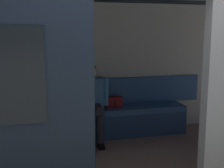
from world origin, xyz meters
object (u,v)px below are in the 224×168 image
(person_seated, at_px, (91,97))
(bench_seat, at_px, (105,116))
(handbag, at_px, (114,102))
(book, at_px, (71,109))
(train_car, at_px, (113,48))
(grab_pole_door, at_px, (92,94))

(person_seated, bearing_deg, bench_seat, -166.79)
(handbag, bearing_deg, person_seated, 17.20)
(book, bearing_deg, handbag, 158.30)
(train_car, xyz_separation_m, person_seated, (0.14, -0.84, -0.79))
(train_car, height_order, handbag, train_car)
(handbag, distance_m, grab_pole_door, 1.84)
(person_seated, xyz_separation_m, grab_pole_door, (0.24, 1.54, 0.37))
(bench_seat, distance_m, grab_pole_door, 1.80)
(train_car, relative_size, grab_pole_door, 3.00)
(train_car, xyz_separation_m, bench_seat, (-0.08, -0.90, -1.12))
(person_seated, height_order, grab_pole_door, grab_pole_door)
(grab_pole_door, bearing_deg, bench_seat, -106.20)
(train_car, distance_m, person_seated, 1.17)
(book, bearing_deg, train_car, 93.90)
(bench_seat, xyz_separation_m, handbag, (-0.17, -0.07, 0.20))
(book, bearing_deg, bench_seat, 150.36)
(handbag, bearing_deg, bench_seat, 22.17)
(person_seated, distance_m, book, 0.39)
(train_car, height_order, grab_pole_door, train_car)
(bench_seat, relative_size, grab_pole_door, 1.27)
(bench_seat, bearing_deg, book, -9.32)
(handbag, height_order, book, handbag)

